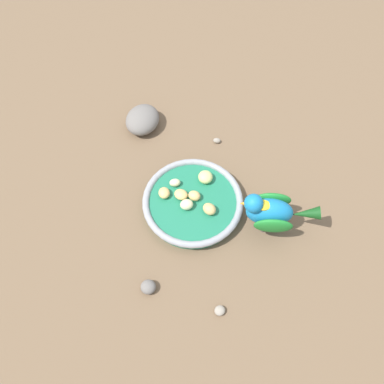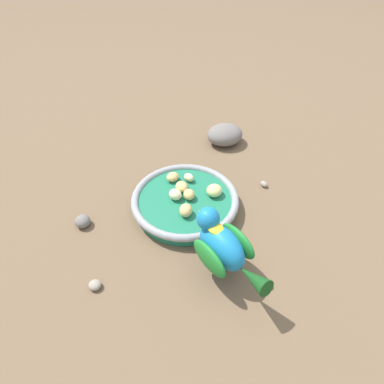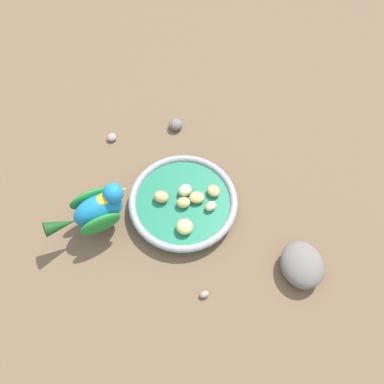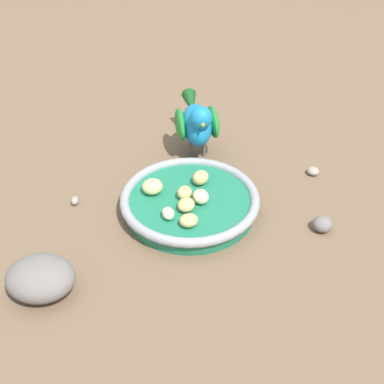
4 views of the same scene
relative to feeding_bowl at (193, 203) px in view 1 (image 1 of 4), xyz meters
name	(u,v)px [view 1 (image 1 of 4)]	position (x,y,z in m)	size (l,w,h in m)	color
ground_plane	(185,194)	(0.03, -0.02, -0.02)	(4.00, 4.00, 0.00)	brown
feeding_bowl	(193,203)	(0.00, 0.00, 0.00)	(0.22, 0.22, 0.03)	#1E7251
apple_piece_0	(194,196)	(0.00, -0.01, 0.02)	(0.03, 0.02, 0.02)	tan
apple_piece_1	(205,177)	(0.00, -0.06, 0.02)	(0.03, 0.03, 0.02)	#C6D17A
apple_piece_2	(209,209)	(-0.04, 0.01, 0.02)	(0.03, 0.02, 0.02)	tan
apple_piece_3	(187,205)	(0.01, 0.02, 0.02)	(0.03, 0.02, 0.02)	beige
apple_piece_4	(175,182)	(0.05, -0.02, 0.02)	(0.02, 0.02, 0.02)	beige
apple_piece_5	(164,193)	(0.06, 0.01, 0.02)	(0.03, 0.02, 0.02)	tan
apple_piece_6	(180,194)	(0.03, 0.00, 0.02)	(0.03, 0.03, 0.02)	tan
parrot	(271,212)	(-0.17, -0.02, 0.05)	(0.17, 0.10, 0.12)	#59544C
rock_large	(142,120)	(0.21, -0.16, 0.01)	(0.09, 0.08, 0.05)	slate
pebble_0	(148,287)	(0.00, 0.21, -0.01)	(0.03, 0.03, 0.02)	slate
pebble_1	(220,311)	(-0.14, 0.19, -0.01)	(0.02, 0.02, 0.01)	gray
pebble_2	(217,141)	(0.02, -0.19, -0.01)	(0.02, 0.01, 0.01)	gray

